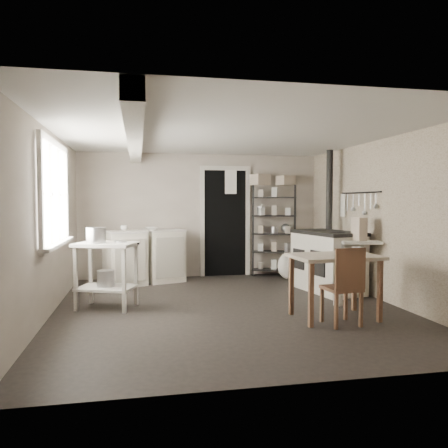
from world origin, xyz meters
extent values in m
plane|color=black|center=(0.00, 0.00, 0.00)|extent=(5.00, 5.00, 0.00)
plane|color=beige|center=(0.00, 0.00, 2.30)|extent=(5.00, 5.00, 0.00)
cube|color=#ADA194|center=(0.00, 2.50, 1.15)|extent=(4.50, 0.02, 2.30)
cube|color=#ADA194|center=(0.00, -2.50, 1.15)|extent=(4.50, 0.02, 2.30)
cube|color=#ADA194|center=(-2.25, 0.00, 1.15)|extent=(0.02, 5.00, 2.30)
cube|color=#ADA194|center=(2.25, 0.00, 1.15)|extent=(0.02, 5.00, 2.30)
cylinder|color=#BCBCBF|center=(-1.71, 0.28, 0.94)|extent=(0.31, 0.31, 0.27)
cylinder|color=#BCBCBF|center=(-1.40, 0.29, 0.85)|extent=(0.19, 0.19, 0.09)
cylinder|color=#BCBCBF|center=(-1.60, 0.26, 0.39)|extent=(0.24, 0.24, 0.25)
imported|color=silver|center=(-0.95, 1.95, 0.96)|extent=(0.35, 0.35, 0.07)
imported|color=silver|center=(-1.41, 1.90, 0.97)|extent=(0.15, 0.15, 0.09)
imported|color=silver|center=(1.10, 2.25, 1.38)|extent=(0.11, 0.11, 0.21)
cube|color=beige|center=(1.10, 2.35, 2.01)|extent=(0.38, 0.36, 0.21)
cube|color=beige|center=(1.59, 2.30, 1.99)|extent=(0.35, 0.34, 0.18)
cube|color=beige|center=(1.94, 0.13, 1.01)|extent=(0.15, 0.23, 0.33)
imported|color=silver|center=(1.37, -0.88, 0.81)|extent=(0.14, 0.14, 0.10)
ellipsoid|color=white|center=(1.50, 1.84, 0.24)|extent=(0.47, 0.43, 0.49)
cylinder|color=silver|center=(1.49, -0.18, 0.07)|extent=(0.16, 0.16, 0.16)
camera|label=1|loc=(-1.17, -5.64, 1.41)|focal=35.00mm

